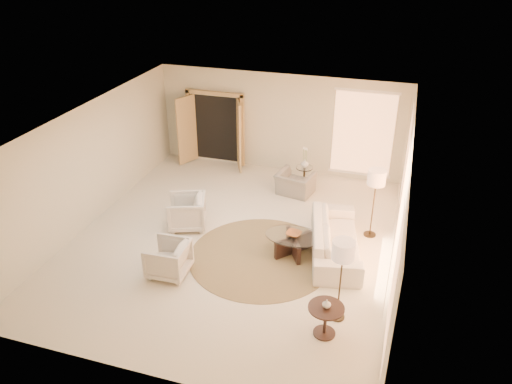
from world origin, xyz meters
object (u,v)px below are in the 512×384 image
(side_table, at_px, (304,174))
(floor_lamp_far, at_px, (343,254))
(sofa, at_px, (335,238))
(side_vase, at_px, (305,163))
(floor_lamp_near, at_px, (376,180))
(armchair_left, at_px, (187,211))
(coffee_table, at_px, (293,242))
(end_vase, at_px, (327,304))
(bowl, at_px, (294,234))
(accent_chair, at_px, (295,180))
(armchair_right, at_px, (168,257))
(end_table, at_px, (326,316))

(side_table, relative_size, floor_lamp_far, 0.33)
(sofa, height_order, side_vase, side_vase)
(side_table, bearing_deg, floor_lamp_near, -45.49)
(armchair_left, relative_size, side_vase, 3.81)
(coffee_table, relative_size, end_vase, 8.78)
(floor_lamp_near, height_order, bowl, floor_lamp_near)
(accent_chair, distance_m, side_vase, 0.62)
(armchair_right, relative_size, end_table, 1.28)
(sofa, xyz_separation_m, bowl, (-0.85, -0.29, 0.13))
(coffee_table, relative_size, floor_lamp_near, 0.83)
(armchair_left, relative_size, side_table, 1.59)
(coffee_table, relative_size, side_table, 2.53)
(armchair_left, relative_size, coffee_table, 0.63)
(side_vase, bearing_deg, accent_chair, -102.48)
(sofa, relative_size, side_table, 4.60)
(accent_chair, height_order, floor_lamp_far, floor_lamp_far)
(end_table, bearing_deg, sofa, 95.24)
(armchair_right, bearing_deg, side_table, 157.14)
(accent_chair, xyz_separation_m, side_table, (0.12, 0.55, -0.07))
(sofa, bearing_deg, end_table, 173.16)
(floor_lamp_near, bearing_deg, sofa, -125.36)
(side_table, xyz_separation_m, side_vase, (0.00, 0.00, 0.32))
(floor_lamp_far, bearing_deg, bowl, 125.41)
(end_table, height_order, floor_lamp_far, floor_lamp_far)
(side_table, xyz_separation_m, floor_lamp_far, (1.69, -4.96, 1.06))
(armchair_right, distance_m, floor_lamp_far, 3.61)
(bowl, xyz_separation_m, end_vase, (1.08, -2.20, 0.17))
(sofa, bearing_deg, side_table, 12.01)
(floor_lamp_near, bearing_deg, side_table, 134.51)
(sofa, bearing_deg, side_vase, 12.01)
(floor_lamp_far, bearing_deg, end_vase, -106.83)
(side_table, relative_size, side_vase, 2.41)
(armchair_left, xyz_separation_m, floor_lamp_near, (4.14, 0.88, 0.97))
(bowl, bearing_deg, floor_lamp_near, 38.96)
(coffee_table, distance_m, side_vase, 3.29)
(sofa, distance_m, end_table, 2.50)
(coffee_table, bearing_deg, side_table, 98.23)
(sofa, distance_m, armchair_right, 3.54)
(end_vase, bearing_deg, coffee_table, 116.10)
(accent_chair, distance_m, side_table, 0.57)
(floor_lamp_near, bearing_deg, armchair_right, -144.62)
(sofa, distance_m, coffee_table, 0.90)
(coffee_table, distance_m, bowl, 0.21)
(accent_chair, height_order, end_table, accent_chair)
(coffee_table, xyz_separation_m, end_table, (1.08, -2.20, 0.12))
(side_vase, bearing_deg, armchair_left, -126.68)
(bowl, xyz_separation_m, side_vase, (-0.47, 3.24, 0.16))
(end_table, bearing_deg, coffee_table, 116.10)
(sofa, xyz_separation_m, armchair_left, (-3.48, 0.05, 0.07))
(end_table, bearing_deg, accent_chair, 108.83)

